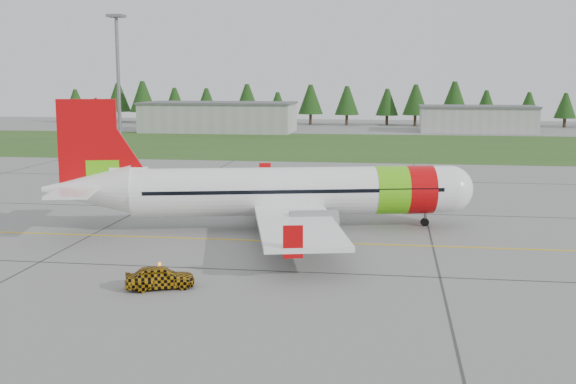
# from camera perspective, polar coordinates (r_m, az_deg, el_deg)

# --- Properties ---
(ground) EXTENTS (320.00, 320.00, 0.00)m
(ground) POSITION_cam_1_polar(r_m,az_deg,el_deg) (44.00, -1.25, -6.27)
(ground) COLOR gray
(ground) RESTS_ON ground
(aircraft) EXTENTS (32.72, 30.71, 10.04)m
(aircraft) POSITION_cam_1_polar(r_m,az_deg,el_deg) (55.61, -0.38, 0.02)
(aircraft) COLOR white
(aircraft) RESTS_ON ground
(follow_me_car) EXTENTS (1.79, 1.92, 3.83)m
(follow_me_car) POSITION_cam_1_polar(r_m,az_deg,el_deg) (40.64, -10.14, -4.92)
(follow_me_car) COLOR #CF920B
(follow_me_car) RESTS_ON ground
(service_van) EXTENTS (1.80, 1.76, 3.95)m
(service_van) POSITION_cam_1_polar(r_m,az_deg,el_deg) (108.39, -13.35, 3.70)
(service_van) COLOR silver
(service_van) RESTS_ON ground
(grass_strip) EXTENTS (320.00, 50.00, 0.03)m
(grass_strip) POSITION_cam_1_polar(r_m,az_deg,el_deg) (124.60, 4.98, 3.67)
(grass_strip) COLOR #30561E
(grass_strip) RESTS_ON ground
(taxi_guideline) EXTENTS (120.00, 0.25, 0.02)m
(taxi_guideline) POSITION_cam_1_polar(r_m,az_deg,el_deg) (51.67, 0.21, -3.94)
(taxi_guideline) COLOR gold
(taxi_guideline) RESTS_ON ground
(hangar_west) EXTENTS (32.00, 14.00, 6.00)m
(hangar_west) POSITION_cam_1_polar(r_m,az_deg,el_deg) (156.54, -5.48, 5.85)
(hangar_west) COLOR #A8A8A3
(hangar_west) RESTS_ON ground
(hangar_east) EXTENTS (24.00, 12.00, 5.20)m
(hangar_east) POSITION_cam_1_polar(r_m,az_deg,el_deg) (161.11, 14.71, 5.55)
(hangar_east) COLOR #A8A8A3
(hangar_east) RESTS_ON ground
(floodlight_mast) EXTENTS (0.50, 0.50, 20.00)m
(floodlight_mast) POSITION_cam_1_polar(r_m,az_deg,el_deg) (107.22, -13.23, 7.95)
(floodlight_mast) COLOR slate
(floodlight_mast) RESTS_ON ground
(treeline) EXTENTS (160.00, 8.00, 10.00)m
(treeline) POSITION_cam_1_polar(r_m,az_deg,el_deg) (180.11, 6.05, 6.90)
(treeline) COLOR #1C3F14
(treeline) RESTS_ON ground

